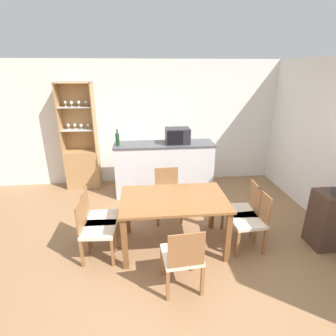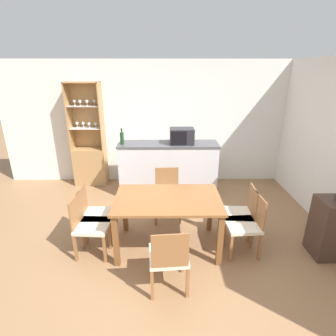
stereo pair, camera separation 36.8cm
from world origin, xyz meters
TOP-DOWN VIEW (x-y plane):
  - ground_plane at (0.00, 0.00)m, footprint 18.00×18.00m
  - wall_back at (0.00, 2.63)m, footprint 6.80×0.06m
  - kitchen_counter at (0.11, 1.94)m, footprint 1.92×0.54m
  - display_cabinet at (-1.56, 2.43)m, footprint 0.67×0.36m
  - dining_table at (0.08, 0.21)m, footprint 1.42×0.90m
  - dining_chair_side_right_far at (1.12, 0.34)m, footprint 0.45×0.45m
  - dining_chair_head_far at (0.08, 0.98)m, footprint 0.44×0.44m
  - dining_chair_side_right_near at (1.12, 0.07)m, footprint 0.45×0.45m
  - dining_chair_side_left_far at (-0.95, 0.34)m, footprint 0.43×0.43m
  - dining_chair_side_left_near at (-0.95, 0.07)m, footprint 0.45×0.45m
  - dining_chair_head_near at (0.09, -0.57)m, footprint 0.46×0.46m
  - microwave at (0.36, 1.93)m, footprint 0.45×0.34m
  - wine_bottle at (-0.76, 1.88)m, footprint 0.07×0.07m
  - side_cabinet at (2.28, 0.00)m, footprint 0.54×0.40m

SIDE VIEW (x-z plane):
  - ground_plane at x=0.00m, z-range 0.00..0.00m
  - side_cabinet at x=2.28m, z-range 0.00..0.82m
  - dining_chair_side_right_far at x=1.12m, z-range 0.01..0.84m
  - dining_chair_head_far at x=0.08m, z-range 0.01..0.84m
  - dining_chair_side_right_near at x=1.12m, z-range 0.01..0.84m
  - dining_chair_side_left_far at x=-0.95m, z-range 0.01..0.84m
  - dining_chair_side_left_near at x=-0.95m, z-range 0.01..0.84m
  - dining_chair_head_near at x=0.09m, z-range 0.01..0.84m
  - kitchen_counter at x=0.11m, z-range 0.00..1.03m
  - display_cabinet at x=-1.56m, z-range -0.46..1.67m
  - dining_table at x=0.08m, z-range 0.26..1.02m
  - wine_bottle at x=-0.76m, z-range 1.00..1.31m
  - microwave at x=0.36m, z-range 1.03..1.32m
  - wall_back at x=0.00m, z-range 0.00..2.55m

